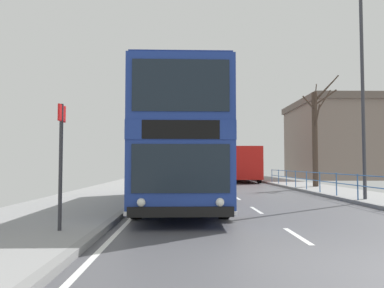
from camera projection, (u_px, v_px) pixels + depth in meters
ground at (299, 265)px, 5.88m from camera, size 15.80×140.00×0.20m
double_decker_bus_main at (180, 145)px, 14.31m from camera, size 2.90×10.57×4.28m
background_bus_far_lane at (240, 163)px, 35.90m from camera, size 2.87×9.89×3.01m
pedestrian_railing_far_kerb at (328, 179)px, 18.86m from camera, size 0.05×23.98×1.03m
bus_stop_sign_near at (61, 152)px, 8.43m from camera, size 0.08×0.44×2.70m
street_lamp_far_side at (362, 78)px, 16.18m from camera, size 0.28×0.60×8.70m
bare_tree_far_00 at (316, 135)px, 25.26m from camera, size 2.64×1.74×7.18m
background_building_00 at (347, 140)px, 43.64m from camera, size 11.35×12.94×8.55m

